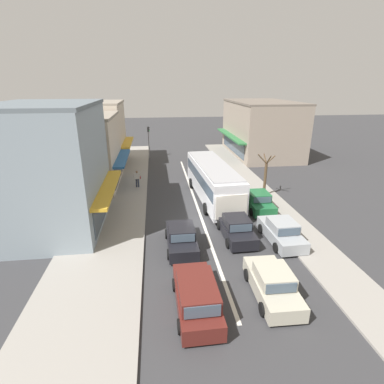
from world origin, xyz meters
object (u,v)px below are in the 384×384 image
(traffic_light_downstreet, at_px, (149,137))
(street_tree_right, at_px, (265,176))
(city_bus, at_px, (213,179))
(sedan_behind_bus_mid, at_px, (272,284))
(wagon_behind_bus_near, at_px, (197,296))
(sedan_queue_gap_filler, at_px, (236,228))
(pedestrian_with_handbag_near, at_px, (137,178))
(parked_sedan_kerb_front, at_px, (281,232))
(sedan_queue_far_back, at_px, (181,238))
(parked_sedan_kerb_second, at_px, (258,201))

(traffic_light_downstreet, xyz_separation_m, street_tree_right, (10.34, -16.03, -0.94))
(city_bus, bearing_deg, traffic_light_downstreet, 109.03)
(sedan_behind_bus_mid, bearing_deg, wagon_behind_bus_near, -172.34)
(sedan_queue_gap_filler, xyz_separation_m, wagon_behind_bus_near, (-3.50, -6.32, 0.08))
(sedan_queue_gap_filler, bearing_deg, traffic_light_downstreet, 104.29)
(traffic_light_downstreet, distance_m, pedestrian_with_handbag_near, 12.63)
(city_bus, bearing_deg, street_tree_right, 2.27)
(traffic_light_downstreet, relative_size, street_tree_right, 1.06)
(city_bus, distance_m, sedan_behind_bus_mid, 12.77)
(parked_sedan_kerb_front, bearing_deg, street_tree_right, 77.86)
(wagon_behind_bus_near, relative_size, pedestrian_with_handbag_near, 2.77)
(street_tree_right, height_order, pedestrian_with_handbag_near, street_tree_right)
(parked_sedan_kerb_front, bearing_deg, traffic_light_downstreet, 109.84)
(wagon_behind_bus_near, bearing_deg, sedan_queue_gap_filler, 61.02)
(city_bus, xyz_separation_m, sedan_behind_bus_mid, (0.51, -12.70, -1.22))
(sedan_queue_far_back, relative_size, wagon_behind_bus_near, 0.93)
(sedan_queue_far_back, height_order, parked_sedan_kerb_front, same)
(sedan_queue_gap_filler, bearing_deg, parked_sedan_kerb_front, -16.96)
(sedan_queue_gap_filler, bearing_deg, parked_sedan_kerb_second, 56.04)
(sedan_queue_far_back, relative_size, sedan_behind_bus_mid, 0.99)
(city_bus, xyz_separation_m, pedestrian_with_handbag_near, (-6.59, 3.76, -0.81))
(traffic_light_downstreet, bearing_deg, parked_sedan_kerb_front, -70.16)
(sedan_queue_far_back, xyz_separation_m, sedan_behind_bus_mid, (3.90, -5.00, 0.00))
(sedan_behind_bus_mid, distance_m, parked_sedan_kerb_front, 5.59)
(wagon_behind_bus_near, bearing_deg, sedan_queue_far_back, 91.89)
(parked_sedan_kerb_second, relative_size, street_tree_right, 1.06)
(wagon_behind_bus_near, xyz_separation_m, street_tree_right, (7.96, 13.39, 1.17))
(traffic_light_downstreet, xyz_separation_m, pedestrian_with_handbag_near, (-1.00, -12.46, -1.79))
(parked_sedan_kerb_second, height_order, traffic_light_downstreet, traffic_light_downstreet)
(sedan_behind_bus_mid, distance_m, traffic_light_downstreet, 29.63)
(parked_sedan_kerb_second, bearing_deg, parked_sedan_kerb_front, -92.34)
(sedan_behind_bus_mid, relative_size, traffic_light_downstreet, 1.01)
(street_tree_right, bearing_deg, sedan_queue_gap_filler, -122.22)
(sedan_queue_far_back, xyz_separation_m, sedan_queue_gap_filler, (3.68, 0.82, 0.00))
(sedan_queue_far_back, xyz_separation_m, traffic_light_downstreet, (-2.20, 23.92, 2.19))
(city_bus, xyz_separation_m, traffic_light_downstreet, (-5.59, 16.22, 0.97))
(parked_sedan_kerb_second, bearing_deg, wagon_behind_bus_near, -121.09)
(wagon_behind_bus_near, distance_m, street_tree_right, 15.62)
(city_bus, relative_size, sedan_queue_far_back, 2.61)
(parked_sedan_kerb_front, distance_m, traffic_light_downstreet, 25.54)
(sedan_queue_far_back, bearing_deg, parked_sedan_kerb_front, -0.17)
(parked_sedan_kerb_front, height_order, street_tree_right, street_tree_right)
(parked_sedan_kerb_front, relative_size, traffic_light_downstreet, 1.01)
(city_bus, height_order, traffic_light_downstreet, traffic_light_downstreet)
(street_tree_right, bearing_deg, city_bus, -177.73)
(sedan_queue_far_back, xyz_separation_m, street_tree_right, (8.14, 7.89, 1.25))
(city_bus, bearing_deg, sedan_queue_far_back, -113.77)
(traffic_light_downstreet, bearing_deg, city_bus, -70.97)
(sedan_behind_bus_mid, bearing_deg, parked_sedan_kerb_second, 74.95)
(pedestrian_with_handbag_near, bearing_deg, parked_sedan_kerb_front, -49.98)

